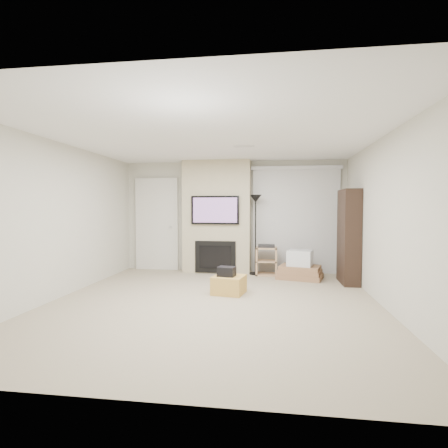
# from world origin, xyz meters

# --- Properties ---
(floor) EXTENTS (5.00, 5.50, 0.00)m
(floor) POSITION_xyz_m (0.00, 0.00, 0.00)
(floor) COLOR tan
(floor) RESTS_ON ground
(ceiling) EXTENTS (5.00, 5.50, 0.00)m
(ceiling) POSITION_xyz_m (0.00, 0.00, 2.50)
(ceiling) COLOR white
(ceiling) RESTS_ON wall_back
(wall_back) EXTENTS (5.00, 0.00, 2.50)m
(wall_back) POSITION_xyz_m (0.00, 2.75, 1.25)
(wall_back) COLOR beige
(wall_back) RESTS_ON ground
(wall_front) EXTENTS (5.00, 0.00, 2.50)m
(wall_front) POSITION_xyz_m (0.00, -2.75, 1.25)
(wall_front) COLOR beige
(wall_front) RESTS_ON ground
(wall_left) EXTENTS (0.00, 5.50, 2.50)m
(wall_left) POSITION_xyz_m (-2.50, 0.00, 1.25)
(wall_left) COLOR beige
(wall_left) RESTS_ON ground
(wall_right) EXTENTS (0.00, 5.50, 2.50)m
(wall_right) POSITION_xyz_m (2.50, 0.00, 1.25)
(wall_right) COLOR beige
(wall_right) RESTS_ON ground
(hvac_vent) EXTENTS (0.35, 0.18, 0.01)m
(hvac_vent) POSITION_xyz_m (0.40, 0.80, 2.50)
(hvac_vent) COLOR silver
(hvac_vent) RESTS_ON ceiling
(ottoman) EXTENTS (0.58, 0.58, 0.30)m
(ottoman) POSITION_xyz_m (0.17, 0.62, 0.15)
(ottoman) COLOR gold
(ottoman) RESTS_ON floor
(black_bag) EXTENTS (0.32, 0.27, 0.16)m
(black_bag) POSITION_xyz_m (0.13, 0.58, 0.38)
(black_bag) COLOR black
(black_bag) RESTS_ON ottoman
(fireplace_wall) EXTENTS (1.50, 0.47, 2.50)m
(fireplace_wall) POSITION_xyz_m (-0.35, 2.54, 1.24)
(fireplace_wall) COLOR #BCAF8A
(fireplace_wall) RESTS_ON floor
(entry_door) EXTENTS (1.02, 0.11, 2.14)m
(entry_door) POSITION_xyz_m (-1.80, 2.71, 1.05)
(entry_door) COLOR silver
(entry_door) RESTS_ON floor
(vertical_blinds) EXTENTS (1.98, 0.10, 2.37)m
(vertical_blinds) POSITION_xyz_m (1.40, 2.70, 1.27)
(vertical_blinds) COLOR silver
(vertical_blinds) RESTS_ON floor
(floor_lamp) EXTENTS (0.26, 0.26, 1.73)m
(floor_lamp) POSITION_xyz_m (0.53, 2.39, 1.36)
(floor_lamp) COLOR black
(floor_lamp) RESTS_ON floor
(av_stand) EXTENTS (0.45, 0.38, 0.66)m
(av_stand) POSITION_xyz_m (0.77, 2.35, 0.35)
(av_stand) COLOR tan
(av_stand) RESTS_ON floor
(box_stack) EXTENTS (1.01, 0.86, 0.58)m
(box_stack) POSITION_xyz_m (1.45, 2.06, 0.22)
(box_stack) COLOR #996E4B
(box_stack) RESTS_ON floor
(bookshelf) EXTENTS (0.30, 0.80, 1.80)m
(bookshelf) POSITION_xyz_m (2.34, 1.74, 0.90)
(bookshelf) COLOR black
(bookshelf) RESTS_ON floor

